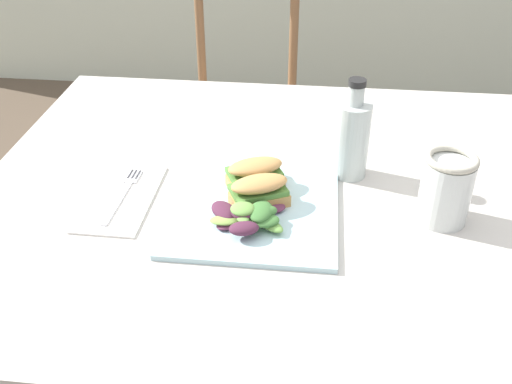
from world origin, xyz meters
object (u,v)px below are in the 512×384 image
(dining_table, at_px, (275,237))
(sandwich_half_back, at_px, (255,173))
(bottle_cold_brew, at_px, (352,142))
(sandwich_half_front, at_px, (259,191))
(mason_jar_iced_tea, at_px, (445,192))
(fork_on_napkin, at_px, (124,191))
(plate_lunch, at_px, (254,211))
(chair_wooden_far, at_px, (242,104))

(dining_table, xyz_separation_m, sandwich_half_back, (-0.04, -0.02, 0.16))
(bottle_cold_brew, bearing_deg, dining_table, -155.60)
(sandwich_half_front, bearing_deg, mason_jar_iced_tea, 0.76)
(sandwich_half_front, relative_size, fork_on_napkin, 0.64)
(plate_lunch, xyz_separation_m, sandwich_half_back, (-0.01, 0.08, 0.03))
(dining_table, height_order, sandwich_half_front, sandwich_half_front)
(dining_table, distance_m, fork_on_napkin, 0.31)
(chair_wooden_far, relative_size, sandwich_half_front, 7.34)
(fork_on_napkin, bearing_deg, mason_jar_iced_tea, -1.58)
(dining_table, xyz_separation_m, bottle_cold_brew, (0.14, 0.06, 0.19))
(dining_table, bearing_deg, sandwich_half_back, -156.22)
(sandwich_half_back, xyz_separation_m, fork_on_napkin, (-0.24, -0.04, -0.03))
(sandwich_half_back, distance_m, fork_on_napkin, 0.25)
(plate_lunch, relative_size, fork_on_napkin, 1.61)
(chair_wooden_far, distance_m, sandwich_half_back, 1.07)
(plate_lunch, distance_m, sandwich_half_front, 0.04)
(bottle_cold_brew, relative_size, mason_jar_iced_tea, 1.56)
(chair_wooden_far, bearing_deg, sandwich_half_back, -80.79)
(dining_table, distance_m, chair_wooden_far, 1.02)
(sandwich_half_front, relative_size, mason_jar_iced_tea, 0.93)
(chair_wooden_far, bearing_deg, fork_on_napkin, -94.45)
(chair_wooden_far, distance_m, mason_jar_iced_tea, 1.22)
(sandwich_half_front, xyz_separation_m, sandwich_half_back, (-0.01, 0.06, 0.00))
(mason_jar_iced_tea, bearing_deg, dining_table, 166.50)
(fork_on_napkin, height_order, bottle_cold_brew, bottle_cold_brew)
(plate_lunch, height_order, fork_on_napkin, plate_lunch)
(plate_lunch, distance_m, bottle_cold_brew, 0.24)
(plate_lunch, height_order, mason_jar_iced_tea, mason_jar_iced_tea)
(sandwich_half_front, bearing_deg, bottle_cold_brew, 40.24)
(plate_lunch, xyz_separation_m, mason_jar_iced_tea, (0.33, 0.02, 0.05))
(fork_on_napkin, distance_m, mason_jar_iced_tea, 0.58)
(dining_table, relative_size, fork_on_napkin, 6.19)
(dining_table, height_order, chair_wooden_far, chair_wooden_far)
(plate_lunch, bearing_deg, dining_table, 70.28)
(sandwich_half_back, xyz_separation_m, bottle_cold_brew, (0.18, 0.08, 0.03))
(dining_table, relative_size, chair_wooden_far, 1.32)
(chair_wooden_far, relative_size, fork_on_napkin, 4.69)
(chair_wooden_far, bearing_deg, sandwich_half_front, -80.57)
(plate_lunch, distance_m, sandwich_half_back, 0.08)
(dining_table, height_order, plate_lunch, plate_lunch)
(plate_lunch, height_order, sandwich_half_back, sandwich_half_back)
(mason_jar_iced_tea, bearing_deg, bottle_cold_brew, 139.72)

